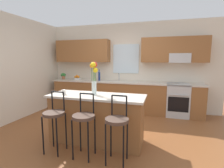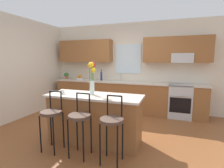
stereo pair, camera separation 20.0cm
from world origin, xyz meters
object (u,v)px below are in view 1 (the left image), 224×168
kitchen_island (97,118)px  bar_stool_far (117,123)px  bar_stool_near (54,116)px  bottle_olive_oil (99,76)px  fruit_bowl_oranges (77,78)px  bar_stool_middle (84,119)px  flower_vase (94,74)px  potted_plant_small (63,76)px  oven_range (177,100)px  mug_ceramic (64,92)px

kitchen_island → bar_stool_far: (0.55, -0.55, 0.17)m
bar_stool_near → bottle_olive_oil: bearing=94.0°
fruit_bowl_oranges → bar_stool_far: bearing=-52.0°
bar_stool_middle → flower_vase: 0.89m
bar_stool_near → potted_plant_small: (-1.49, 2.65, 0.41)m
kitchen_island → bar_stool_middle: bar_stool_middle is taller
bar_stool_middle → bottle_olive_oil: (-0.74, 2.65, 0.43)m
oven_range → fruit_bowl_oranges: (-3.14, 0.03, 0.52)m
bar_stool_middle → fruit_bowl_oranges: fruit_bowl_oranges is taller
fruit_bowl_oranges → oven_range: bearing=-0.5°
bar_stool_middle → fruit_bowl_oranges: (-1.52, 2.65, 0.34)m
bar_stool_far → flower_vase: flower_vase is taller
mug_ceramic → bottle_olive_oil: bearing=93.0°
bar_stool_middle → mug_ceramic: (-0.62, 0.43, 0.33)m
flower_vase → bottle_olive_oil: 2.19m
flower_vase → potted_plant_small: 2.87m
bar_stool_far → potted_plant_small: (-2.59, 2.65, 0.41)m
oven_range → bar_stool_far: bar_stool_far is taller
mug_ceramic → flower_vase: bearing=15.1°
flower_vase → fruit_bowl_oranges: bearing=125.3°
bar_stool_far → flower_vase: 1.08m
flower_vase → kitchen_island: bearing=-28.0°
oven_range → flower_vase: bearing=-129.3°
fruit_bowl_oranges → potted_plant_small: (-0.52, -0.00, 0.07)m
flower_vase → mug_ceramic: 0.68m
bar_stool_near → fruit_bowl_oranges: (-0.97, 2.65, 0.34)m
bar_stool_middle → bottle_olive_oil: bearing=105.5°
kitchen_island → bottle_olive_oil: bearing=109.4°
bar_stool_far → potted_plant_small: bearing=134.3°
oven_range → bar_stool_middle: bar_stool_middle is taller
bar_stool_middle → flower_vase: flower_vase is taller
bar_stool_middle → flower_vase: bearing=95.3°
kitchen_island → bar_stool_near: bar_stool_near is taller
mug_ceramic → potted_plant_small: (-1.42, 2.22, 0.08)m
bar_stool_middle → mug_ceramic: bar_stool_middle is taller
bottle_olive_oil → bar_stool_far: bearing=-64.1°
bar_stool_middle → bar_stool_near: bearing=180.0°
kitchen_island → potted_plant_small: 2.98m
oven_range → flower_vase: 2.77m
fruit_bowl_oranges → bottle_olive_oil: size_ratio=0.68×
kitchen_island → fruit_bowl_oranges: 2.64m
bar_stool_middle → flower_vase: size_ratio=1.68×
oven_range → bar_stool_near: bearing=-129.6°
flower_vase → fruit_bowl_oranges: flower_vase is taller
flower_vase → fruit_bowl_oranges: size_ratio=2.59×
potted_plant_small → bar_stool_far: bearing=-45.7°
bar_stool_middle → bar_stool_far: size_ratio=1.00×
bar_stool_far → bottle_olive_oil: 2.97m
oven_range → bar_stool_near: bar_stool_near is taller
bar_stool_near → mug_ceramic: (-0.07, 0.43, 0.33)m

